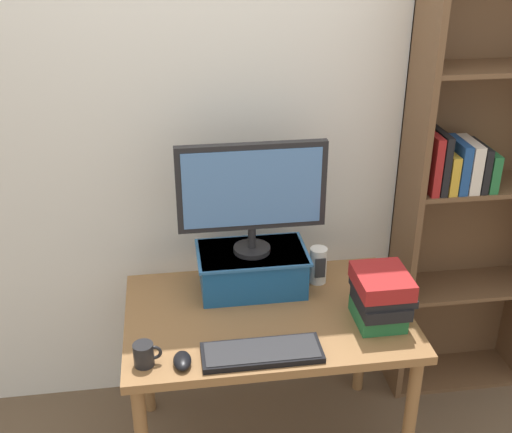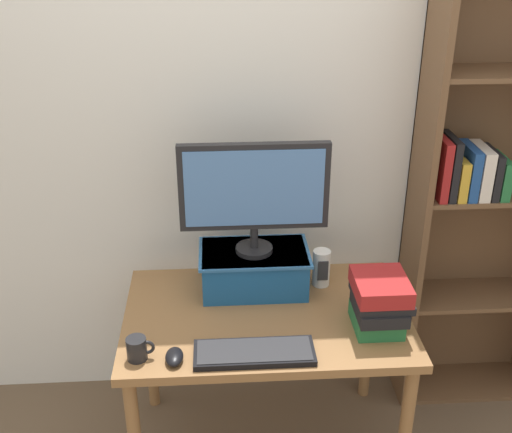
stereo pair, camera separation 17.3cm
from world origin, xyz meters
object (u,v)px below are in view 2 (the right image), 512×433
object	(u,v)px
bookshelf_unit	(487,189)
keyboard	(254,353)
desk	(266,331)
book_stack	(379,302)
riser_box	(254,268)
desk_speaker	(321,268)
computer_monitor	(254,191)
computer_mouse	(174,357)
coffee_mug	(137,349)

from	to	relation	value
bookshelf_unit	keyboard	bearing A→B (deg)	-148.93
desk	book_stack	size ratio (longest dim) A/B	4.79
riser_box	desk_speaker	size ratio (longest dim) A/B	2.83
computer_monitor	computer_mouse	world-z (taller)	computer_monitor
keyboard	coffee_mug	xyz separation A→B (m)	(-0.41, 0.01, 0.03)
riser_box	desk_speaker	bearing A→B (deg)	1.06
computer_mouse	book_stack	bearing A→B (deg)	11.43
desk	coffee_mug	xyz separation A→B (m)	(-0.47, -0.25, 0.13)
computer_monitor	desk_speaker	bearing A→B (deg)	1.37
riser_box	computer_monitor	world-z (taller)	computer_monitor
desk	bookshelf_unit	bearing A→B (deg)	20.64
riser_box	desk_speaker	world-z (taller)	riser_box
riser_box	computer_monitor	xyz separation A→B (m)	(-0.00, -0.00, 0.35)
coffee_mug	keyboard	bearing A→B (deg)	-1.38
computer_mouse	desk_speaker	world-z (taller)	desk_speaker
desk	book_stack	distance (m)	0.47
coffee_mug	riser_box	bearing A→B (deg)	45.17
riser_box	desk_speaker	xyz separation A→B (m)	(0.28, 0.01, -0.01)
riser_box	bookshelf_unit	bearing A→B (deg)	9.98
coffee_mug	computer_mouse	bearing A→B (deg)	-9.67
bookshelf_unit	riser_box	size ratio (longest dim) A/B	4.59
book_stack	desk_speaker	distance (m)	0.36
desk	coffee_mug	distance (m)	0.55
desk	book_stack	xyz separation A→B (m)	(0.41, -0.12, 0.20)
keyboard	computer_mouse	bearing A→B (deg)	-177.57
bookshelf_unit	coffee_mug	world-z (taller)	bookshelf_unit
keyboard	desk_speaker	world-z (taller)	desk_speaker
desk	computer_monitor	world-z (taller)	computer_monitor
riser_box	computer_mouse	size ratio (longest dim) A/B	4.34
computer_monitor	book_stack	distance (m)	0.64
keyboard	book_stack	world-z (taller)	book_stack
desk	keyboard	bearing A→B (deg)	-103.58
desk	desk_speaker	world-z (taller)	desk_speaker
computer_monitor	keyboard	world-z (taller)	computer_monitor
book_stack	coffee_mug	size ratio (longest dim) A/B	2.32
desk	riser_box	bearing A→B (deg)	100.33
riser_box	coffee_mug	xyz separation A→B (m)	(-0.44, -0.44, -0.05)
keyboard	computer_mouse	distance (m)	0.28
riser_box	book_stack	distance (m)	0.55
keyboard	book_stack	bearing A→B (deg)	16.53
computer_monitor	computer_mouse	size ratio (longest dim) A/B	5.67
riser_box	book_stack	world-z (taller)	book_stack
computer_monitor	book_stack	world-z (taller)	computer_monitor
desk	computer_monitor	distance (m)	0.56
computer_monitor	desk	bearing A→B (deg)	-79.59
bookshelf_unit	desk_speaker	xyz separation A→B (m)	(-0.74, -0.17, -0.27)
bookshelf_unit	keyboard	xyz separation A→B (m)	(-1.05, -0.63, -0.33)
desk_speaker	bookshelf_unit	bearing A→B (deg)	13.29
computer_monitor	coffee_mug	xyz separation A→B (m)	(-0.44, -0.44, -0.40)
desk	bookshelf_unit	world-z (taller)	bookshelf_unit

